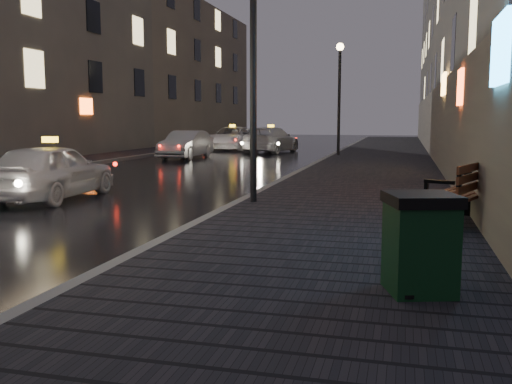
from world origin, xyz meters
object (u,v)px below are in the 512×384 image
(lamp_far, at_px, (339,85))
(bench, at_px, (464,193))
(taxi_near, at_px, (51,171))
(lamp_near, at_px, (253,41))
(car_left_mid, at_px, (186,145))
(taxi_far, at_px, (232,138))
(taxi_mid, at_px, (271,140))
(trash_bin, at_px, (420,243))

(lamp_far, relative_size, bench, 2.44)
(bench, height_order, taxi_near, taxi_near)
(lamp_far, relative_size, taxi_near, 1.33)
(lamp_near, height_order, lamp_far, same)
(bench, bearing_deg, lamp_far, 124.84)
(lamp_near, xyz_separation_m, car_left_mid, (-6.94, 13.72, -2.83))
(lamp_far, xyz_separation_m, bench, (4.08, -17.54, -2.81))
(taxi_far, bearing_deg, taxi_mid, -35.87)
(taxi_near, distance_m, car_left_mid, 13.72)
(lamp_far, xyz_separation_m, car_left_mid, (-6.94, -2.28, -2.83))
(trash_bin, bearing_deg, lamp_near, 102.47)
(lamp_far, bearing_deg, taxi_far, 141.36)
(bench, xyz_separation_m, taxi_mid, (-8.22, 20.99, 0.03))
(taxi_mid, bearing_deg, car_left_mid, 71.91)
(bench, xyz_separation_m, trash_bin, (-0.81, -4.19, -0.01))
(car_left_mid, relative_size, taxi_mid, 0.82)
(lamp_far, distance_m, bench, 18.22)
(lamp_far, xyz_separation_m, taxi_near, (-4.98, -15.86, -2.81))
(lamp_near, height_order, taxi_mid, lamp_near)
(lamp_near, relative_size, bench, 2.44)
(lamp_near, bearing_deg, trash_bin, -60.32)
(bench, relative_size, car_left_mid, 0.54)
(bench, xyz_separation_m, car_left_mid, (-11.02, 15.26, -0.01))
(taxi_near, distance_m, taxi_far, 21.58)
(taxi_mid, xyz_separation_m, taxi_far, (-2.90, 2.18, -0.01))
(trash_bin, xyz_separation_m, taxi_mid, (-7.41, 25.18, 0.04))
(car_left_mid, xyz_separation_m, taxi_mid, (2.80, 5.73, 0.05))
(lamp_near, xyz_separation_m, taxi_near, (-4.98, 0.14, -2.81))
(lamp_far, distance_m, taxi_far, 9.44)
(lamp_far, bearing_deg, car_left_mid, -161.85)
(trash_bin, distance_m, taxi_near, 10.12)
(trash_bin, xyz_separation_m, taxi_near, (-8.25, 5.87, 0.01))
(trash_bin, relative_size, taxi_near, 0.26)
(bench, height_order, car_left_mid, car_left_mid)
(bench, xyz_separation_m, taxi_near, (-9.06, 1.68, -0.00))
(lamp_far, bearing_deg, taxi_near, -107.45)
(taxi_far, bearing_deg, taxi_near, -83.50)
(trash_bin, height_order, taxi_far, taxi_far)
(car_left_mid, bearing_deg, lamp_far, 18.18)
(taxi_near, height_order, taxi_far, taxi_far)
(lamp_far, xyz_separation_m, trash_bin, (3.26, -21.73, -2.82))
(car_left_mid, distance_m, taxi_far, 7.91)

